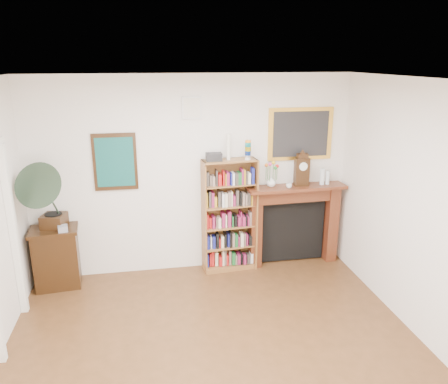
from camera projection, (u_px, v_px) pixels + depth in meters
name	position (u px, v px, depth m)	size (l,w,h in m)	color
room	(225.00, 250.00, 3.79)	(4.51, 5.01, 2.81)	#4A2E16
teal_poster	(115.00, 162.00, 5.86)	(0.58, 0.04, 0.78)	black
small_picture	(192.00, 108.00, 5.84)	(0.26, 0.04, 0.30)	white
gilt_painting	(300.00, 134.00, 6.22)	(0.95, 0.04, 0.75)	gold
bookshelf	(229.00, 210.00, 6.22)	(0.78, 0.34, 1.90)	brown
side_cabinet	(57.00, 257.00, 5.87)	(0.61, 0.45, 0.84)	black
fireplace	(293.00, 217.00, 6.49)	(1.46, 0.40, 1.22)	#551E13
gramophone	(48.00, 192.00, 5.50)	(0.72, 0.83, 0.95)	black
cd_stack	(63.00, 228.00, 5.65)	(0.12, 0.12, 0.08)	#ADADB9
mantel_clock	(302.00, 170.00, 6.24)	(0.20, 0.12, 0.47)	black
flower_vase	(271.00, 182.00, 6.24)	(0.14, 0.14, 0.15)	silver
teacup	(289.00, 186.00, 6.18)	(0.08, 0.08, 0.07)	silver
bottle_left	(322.00, 177.00, 6.32)	(0.07, 0.07, 0.24)	silver
bottle_right	(328.00, 178.00, 6.34)	(0.06, 0.06, 0.20)	silver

